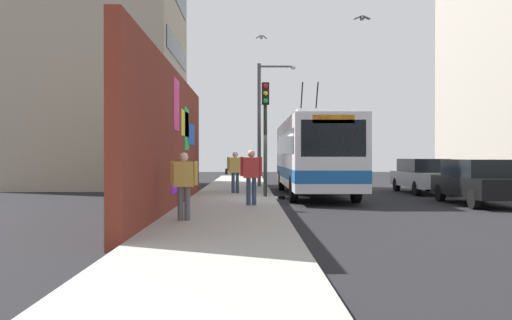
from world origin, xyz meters
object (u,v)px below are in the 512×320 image
at_px(pedestrian_at_curb, 251,172).
at_px(pedestrian_midblock, 235,169).
at_px(pedestrian_near_wall, 184,181).
at_px(traffic_light, 265,120).
at_px(street_lamp, 264,115).
at_px(parked_car_black, 478,181).
at_px(parked_car_silver, 423,175).
at_px(city_bus, 313,153).

bearing_deg(pedestrian_at_curb, pedestrian_midblock, 6.51).
xyz_separation_m(pedestrian_near_wall, traffic_light, (7.80, -2.19, 1.98)).
height_order(traffic_light, street_lamp, street_lamp).
bearing_deg(pedestrian_at_curb, parked_car_black, -77.83).
height_order(pedestrian_midblock, pedestrian_at_curb, pedestrian_at_curb).
bearing_deg(pedestrian_at_curb, pedestrian_near_wall, 158.30).
bearing_deg(pedestrian_midblock, traffic_light, -149.91).
bearing_deg(parked_car_silver, pedestrian_near_wall, 141.23).
distance_m(parked_car_silver, pedestrian_at_curb, 11.09).
bearing_deg(parked_car_silver, pedestrian_midblock, 103.02).
relative_size(city_bus, parked_car_black, 2.46).
height_order(parked_car_silver, traffic_light, traffic_light).
distance_m(pedestrian_midblock, street_lamp, 5.96).
xyz_separation_m(parked_car_black, pedestrian_at_curb, (-1.71, 7.90, 0.34)).
height_order(parked_car_silver, street_lamp, street_lamp).
bearing_deg(pedestrian_at_curb, parked_car_silver, -45.49).
distance_m(pedestrian_near_wall, pedestrian_at_curb, 4.41).
bearing_deg(parked_car_black, pedestrian_at_curb, 102.17).
bearing_deg(traffic_light, parked_car_silver, -60.98).
xyz_separation_m(parked_car_black, traffic_light, (1.99, 7.35, 2.25)).
xyz_separation_m(city_bus, street_lamp, (4.48, 2.01, 1.99)).
height_order(parked_car_silver, pedestrian_near_wall, pedestrian_near_wall).
bearing_deg(pedestrian_midblock, pedestrian_at_curb, -173.49).
distance_m(pedestrian_at_curb, street_lamp, 11.29).
xyz_separation_m(city_bus, pedestrian_midblock, (-0.68, 3.36, -0.66)).
xyz_separation_m(pedestrian_near_wall, street_lamp, (15.05, -2.32, 2.72)).
height_order(city_bus, traffic_light, city_bus).
xyz_separation_m(pedestrian_near_wall, pedestrian_at_curb, (4.10, -1.63, 0.08)).
relative_size(parked_car_black, pedestrian_midblock, 2.72).
bearing_deg(pedestrian_near_wall, street_lamp, -8.77).
bearing_deg(traffic_light, parked_car_black, -105.14).
xyz_separation_m(parked_car_silver, pedestrian_at_curb, (-7.77, 7.90, 0.34)).
distance_m(parked_car_black, pedestrian_midblock, 9.50).
distance_m(city_bus, pedestrian_midblock, 3.49).
height_order(pedestrian_midblock, traffic_light, traffic_light).
xyz_separation_m(pedestrian_at_curb, street_lamp, (10.95, -0.69, 2.64)).
bearing_deg(pedestrian_midblock, city_bus, -78.60).
xyz_separation_m(pedestrian_midblock, pedestrian_at_curb, (-5.79, -0.66, 0.01)).
relative_size(parked_car_black, parked_car_silver, 0.97).
distance_m(parked_car_silver, traffic_light, 8.70).
distance_m(parked_car_black, parked_car_silver, 6.07).
bearing_deg(traffic_light, pedestrian_midblock, 30.09).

